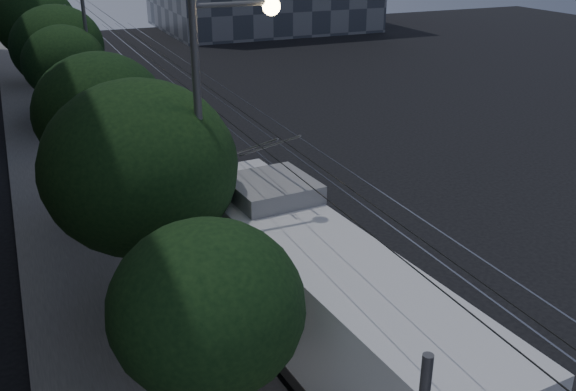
{
  "coord_description": "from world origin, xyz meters",
  "views": [
    {
      "loc": [
        -9.29,
        -15.01,
        10.63
      ],
      "look_at": [
        -0.82,
        4.32,
        1.76
      ],
      "focal_mm": 40.0,
      "sensor_mm": 36.0,
      "label": 1
    }
  ],
  "objects_px": {
    "pickup_silver": "(150,172)",
    "streetlamp_near": "(215,141)",
    "trolleybus": "(316,296)",
    "car_white_b": "(105,106)",
    "car_white_a": "(134,131)",
    "streetlamp_far": "(94,32)",
    "car_white_d": "(84,74)",
    "car_white_c": "(93,88)"
  },
  "relations": [
    {
      "from": "car_white_c",
      "to": "trolleybus",
      "type": "bearing_deg",
      "value": -89.99
    },
    {
      "from": "car_white_c",
      "to": "car_white_d",
      "type": "xyz_separation_m",
      "value": [
        0.0,
        4.71,
        -0.04
      ]
    },
    {
      "from": "pickup_silver",
      "to": "streetlamp_near",
      "type": "relative_size",
      "value": 0.56
    },
    {
      "from": "car_white_b",
      "to": "car_white_d",
      "type": "xyz_separation_m",
      "value": [
        0.0,
        9.74,
        0.01
      ]
    },
    {
      "from": "car_white_a",
      "to": "streetlamp_far",
      "type": "distance_m",
      "value": 5.79
    },
    {
      "from": "streetlamp_far",
      "to": "trolleybus",
      "type": "bearing_deg",
      "value": -85.32
    },
    {
      "from": "car_white_a",
      "to": "car_white_d",
      "type": "relative_size",
      "value": 1.14
    },
    {
      "from": "pickup_silver",
      "to": "car_white_d",
      "type": "distance_m",
      "value": 22.08
    },
    {
      "from": "trolleybus",
      "to": "car_white_b",
      "type": "height_order",
      "value": "trolleybus"
    },
    {
      "from": "pickup_silver",
      "to": "streetlamp_near",
      "type": "distance_m",
      "value": 12.72
    },
    {
      "from": "car_white_c",
      "to": "car_white_d",
      "type": "bearing_deg",
      "value": 87.44
    },
    {
      "from": "car_white_d",
      "to": "streetlamp_far",
      "type": "distance_m",
      "value": 13.47
    },
    {
      "from": "trolleybus",
      "to": "pickup_silver",
      "type": "bearing_deg",
      "value": 91.65
    },
    {
      "from": "trolleybus",
      "to": "car_white_a",
      "type": "xyz_separation_m",
      "value": [
        -0.86,
        19.97,
        -1.05
      ]
    },
    {
      "from": "pickup_silver",
      "to": "streetlamp_near",
      "type": "bearing_deg",
      "value": -79.26
    },
    {
      "from": "trolleybus",
      "to": "car_white_d",
      "type": "relative_size",
      "value": 3.33
    },
    {
      "from": "trolleybus",
      "to": "car_white_a",
      "type": "bearing_deg",
      "value": 88.3
    },
    {
      "from": "pickup_silver",
      "to": "car_white_c",
      "type": "xyz_separation_m",
      "value": [
        0.0,
        17.38,
        -0.01
      ]
    },
    {
      "from": "trolleybus",
      "to": "car_white_d",
      "type": "height_order",
      "value": "trolleybus"
    },
    {
      "from": "trolleybus",
      "to": "streetlamp_near",
      "type": "bearing_deg",
      "value": 128.75
    },
    {
      "from": "streetlamp_near",
      "to": "car_white_d",
      "type": "bearing_deg",
      "value": 89.16
    },
    {
      "from": "trolleybus",
      "to": "streetlamp_near",
      "type": "relative_size",
      "value": 1.43
    },
    {
      "from": "car_white_a",
      "to": "car_white_d",
      "type": "bearing_deg",
      "value": 86.52
    },
    {
      "from": "trolleybus",
      "to": "car_white_d",
      "type": "xyz_separation_m",
      "value": [
        -1.4,
        35.84,
        -1.14
      ]
    },
    {
      "from": "car_white_a",
      "to": "car_white_b",
      "type": "xyz_separation_m",
      "value": [
        -0.54,
        6.13,
        -0.1
      ]
    },
    {
      "from": "trolleybus",
      "to": "streetlamp_far",
      "type": "xyz_separation_m",
      "value": [
        -1.9,
        23.25,
        3.61
      ]
    },
    {
      "from": "car_white_a",
      "to": "streetlamp_far",
      "type": "xyz_separation_m",
      "value": [
        -1.04,
        3.28,
        4.66
      ]
    },
    {
      "from": "trolleybus",
      "to": "streetlamp_far",
      "type": "height_order",
      "value": "streetlamp_far"
    },
    {
      "from": "car_white_c",
      "to": "streetlamp_far",
      "type": "bearing_deg",
      "value": -96.21
    },
    {
      "from": "car_white_b",
      "to": "car_white_d",
      "type": "relative_size",
      "value": 1.16
    },
    {
      "from": "car_white_a",
      "to": "streetlamp_near",
      "type": "bearing_deg",
      "value": -98.75
    },
    {
      "from": "car_white_b",
      "to": "car_white_a",
      "type": "bearing_deg",
      "value": -67.47
    },
    {
      "from": "streetlamp_near",
      "to": "streetlamp_far",
      "type": "distance_m",
      "value": 21.21
    },
    {
      "from": "pickup_silver",
      "to": "trolleybus",
      "type": "bearing_deg",
      "value": -71.02
    },
    {
      "from": "trolleybus",
      "to": "car_white_b",
      "type": "distance_m",
      "value": 26.16
    },
    {
      "from": "trolleybus",
      "to": "car_white_c",
      "type": "relative_size",
      "value": 3.05
    },
    {
      "from": "pickup_silver",
      "to": "car_white_a",
      "type": "distance_m",
      "value": 6.24
    },
    {
      "from": "car_white_d",
      "to": "car_white_a",
      "type": "bearing_deg",
      "value": -94.61
    },
    {
      "from": "trolleybus",
      "to": "car_white_d",
      "type": "bearing_deg",
      "value": 88.08
    },
    {
      "from": "trolleybus",
      "to": "streetlamp_near",
      "type": "height_order",
      "value": "streetlamp_near"
    },
    {
      "from": "trolleybus",
      "to": "car_white_b",
      "type": "bearing_deg",
      "value": 88.91
    },
    {
      "from": "car_white_b",
      "to": "streetlamp_near",
      "type": "distance_m",
      "value": 24.58
    }
  ]
}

